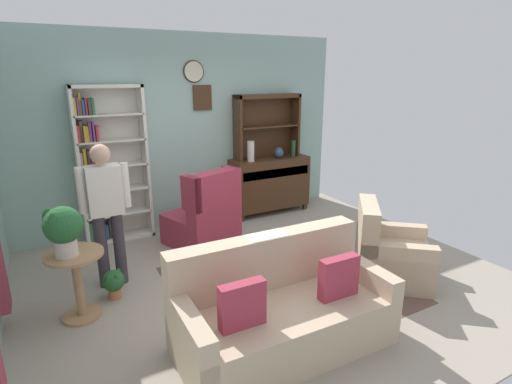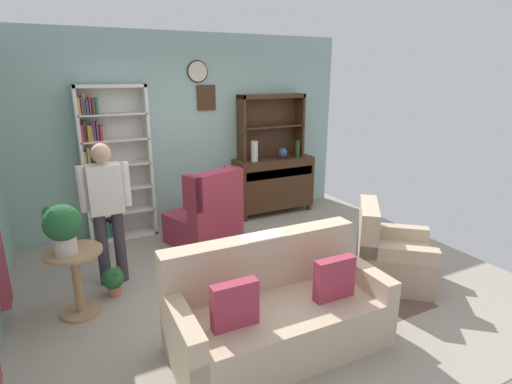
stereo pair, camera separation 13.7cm
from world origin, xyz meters
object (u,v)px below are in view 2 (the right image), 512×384
(wingback_chair, at_px, (207,218))
(potted_plant_large, at_px, (62,226))
(potted_plant_small, at_px, (113,280))
(person_reading, at_px, (107,205))
(vase_round, at_px, (283,153))
(vase_tall, at_px, (254,151))
(armchair_floral, at_px, (389,257))
(plant_stand, at_px, (76,275))
(sideboard, at_px, (273,183))
(bottle_wine, at_px, (297,149))
(bookshelf, at_px, (111,166))
(couch_floral, at_px, (276,311))
(book_stack, at_px, (263,253))
(coffee_table, at_px, (255,263))
(sideboard_hutch, at_px, (271,117))

(wingback_chair, relative_size, potted_plant_large, 2.27)
(potted_plant_small, relative_size, person_reading, 0.20)
(vase_round, relative_size, potted_plant_small, 0.55)
(vase_tall, xyz_separation_m, armchair_floral, (0.40, -2.52, -0.79))
(vase_tall, bearing_deg, plant_stand, -148.87)
(sideboard, xyz_separation_m, vase_round, (0.13, -0.07, 0.50))
(bottle_wine, xyz_separation_m, armchair_floral, (-0.38, -2.51, -0.77))
(bottle_wine, xyz_separation_m, person_reading, (-3.11, -1.14, -0.15))
(plant_stand, bearing_deg, sideboard, 28.98)
(bookshelf, bearing_deg, vase_round, -3.30)
(wingback_chair, bearing_deg, potted_plant_small, -149.21)
(sideboard, xyz_separation_m, potted_plant_large, (-3.17, -1.75, 0.42))
(bookshelf, distance_m, couch_floral, 3.25)
(person_reading, bearing_deg, armchair_floral, -26.65)
(sideboard, height_order, armchair_floral, sideboard)
(armchair_floral, relative_size, potted_plant_large, 2.34)
(armchair_floral, bearing_deg, vase_tall, 99.00)
(bookshelf, xyz_separation_m, plant_stand, (-0.62, -1.80, -0.62))
(vase_tall, xyz_separation_m, book_stack, (-0.98, -2.13, -0.61))
(couch_floral, bearing_deg, sideboard, 61.02)
(vase_round, height_order, armchair_floral, vase_round)
(potted_plant_small, height_order, coffee_table, coffee_table)
(coffee_table, bearing_deg, potted_plant_large, 166.77)
(sideboard, distance_m, vase_tall, 0.69)
(vase_round, bearing_deg, person_reading, -157.84)
(wingback_chair, bearing_deg, person_reading, -159.09)
(potted_plant_large, bearing_deg, wingback_chair, 30.40)
(person_reading, bearing_deg, potted_plant_large, -130.38)
(armchair_floral, xyz_separation_m, coffee_table, (-1.45, 0.44, 0.06))
(person_reading, bearing_deg, plant_stand, -128.04)
(sideboard, height_order, potted_plant_small, sideboard)
(armchair_floral, height_order, person_reading, person_reading)
(vase_tall, height_order, vase_round, vase_tall)
(vase_tall, distance_m, vase_round, 0.53)
(vase_tall, relative_size, potted_plant_large, 0.69)
(armchair_floral, relative_size, wingback_chair, 1.03)
(plant_stand, bearing_deg, vase_tall, 31.13)
(vase_round, distance_m, armchair_floral, 2.63)
(sideboard, relative_size, book_stack, 6.55)
(potted_plant_small, bearing_deg, sideboard, 28.93)
(book_stack, bearing_deg, potted_plant_large, 165.67)
(plant_stand, xyz_separation_m, potted_plant_small, (0.34, 0.19, -0.23))
(armchair_floral, relative_size, potted_plant_small, 3.52)
(bottle_wine, distance_m, book_stack, 2.82)
(sideboard_hutch, xyz_separation_m, potted_plant_large, (-3.17, -1.86, -0.63))
(sideboard, relative_size, plant_stand, 1.96)
(potted_plant_large, relative_size, coffee_table, 0.58)
(wingback_chair, distance_m, plant_stand, 1.94)
(couch_floral, relative_size, person_reading, 1.16)
(sideboard_hutch, height_order, vase_tall, sideboard_hutch)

